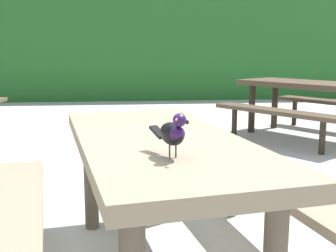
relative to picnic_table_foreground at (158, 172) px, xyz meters
The scene contains 4 objects.
hedge_wall 8.63m from the picnic_table_foreground, 90.94° to the left, with size 28.00×1.86×2.29m, color #235B23.
picnic_table_foreground is the anchor object (origin of this frame).
bird_grackle 0.54m from the picnic_table_foreground, 86.58° to the right, with size 0.14×0.27×0.18m.
picnic_table_mid_left 4.03m from the picnic_table_foreground, 56.34° to the left, with size 2.35×2.36×0.74m.
Camera 1 is at (-0.01, -2.06, 1.16)m, focal length 46.20 mm.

